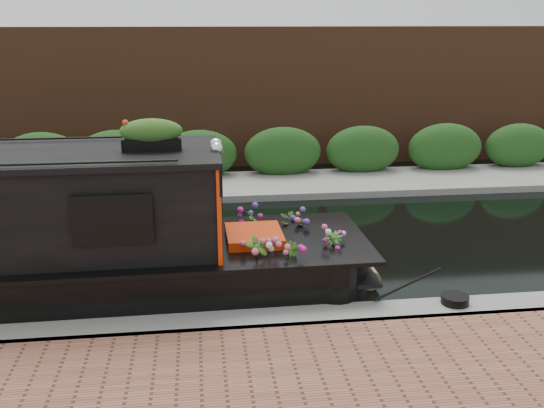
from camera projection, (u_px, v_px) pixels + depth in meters
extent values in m
plane|color=black|center=(213.00, 250.00, 11.56)|extent=(80.00, 80.00, 0.00)
cube|color=gray|center=(221.00, 336.00, 8.43)|extent=(40.00, 0.60, 0.50)
cube|color=gray|center=(208.00, 190.00, 15.54)|extent=(40.00, 2.40, 0.34)
cube|color=#1E4617|center=(207.00, 181.00, 16.40)|extent=(40.00, 1.10, 2.80)
cube|color=brown|center=(206.00, 163.00, 18.39)|extent=(40.00, 1.00, 8.00)
cube|color=red|center=(217.00, 201.00, 9.28)|extent=(0.08, 1.90, 1.47)
cube|color=black|center=(112.00, 220.00, 8.17)|extent=(0.98, 0.04, 0.60)
cube|color=red|center=(254.00, 247.00, 9.58)|extent=(0.88, 0.99, 0.54)
sphere|color=silver|center=(217.00, 149.00, 8.89)|extent=(0.20, 0.20, 0.20)
sphere|color=silver|center=(216.00, 144.00, 9.17)|extent=(0.20, 0.20, 0.20)
cube|color=black|center=(152.00, 144.00, 8.90)|extent=(0.86, 0.26, 0.18)
ellipsoid|color=red|center=(151.00, 129.00, 8.84)|extent=(0.95, 0.27, 0.26)
imported|color=#336020|center=(257.00, 259.00, 8.90)|extent=(0.45, 0.41, 0.71)
imported|color=#336020|center=(289.00, 262.00, 8.95)|extent=(0.33, 0.38, 0.59)
imported|color=#336020|center=(296.00, 230.00, 10.31)|extent=(0.63, 0.59, 0.56)
imported|color=#336020|center=(332.00, 250.00, 9.40)|extent=(0.47, 0.47, 0.59)
imported|color=#336020|center=(252.00, 228.00, 10.35)|extent=(0.24, 0.34, 0.62)
cylinder|color=olive|center=(368.00, 276.00, 9.98)|extent=(0.33, 0.44, 0.33)
cylinder|color=black|center=(455.00, 299.00, 8.82)|extent=(0.40, 0.40, 0.12)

